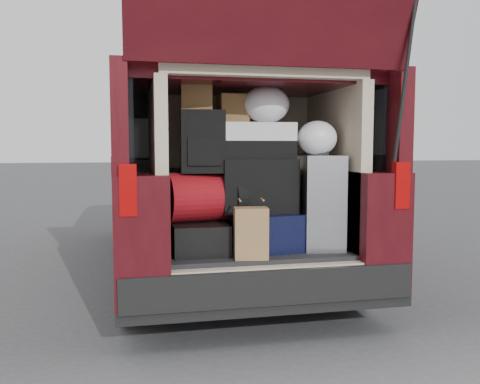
# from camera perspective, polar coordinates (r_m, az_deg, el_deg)

# --- Properties ---
(ground) EXTENTS (80.00, 80.00, 0.00)m
(ground) POSITION_cam_1_polar(r_m,az_deg,el_deg) (3.64, 2.09, -15.31)
(ground) COLOR #3B3C3E
(ground) RESTS_ON ground
(minivan) EXTENTS (1.90, 5.35, 2.77)m
(minivan) POSITION_cam_1_polar(r_m,az_deg,el_deg) (5.24, -2.87, 1.17)
(minivan) COLOR black
(minivan) RESTS_ON ground
(load_floor) EXTENTS (1.24, 1.05, 0.55)m
(load_floor) POSITION_cam_1_polar(r_m,az_deg,el_deg) (3.81, 1.07, -10.02)
(load_floor) COLOR black
(load_floor) RESTS_ON ground
(black_hardshell) EXTENTS (0.37, 0.51, 0.20)m
(black_hardshell) POSITION_cam_1_polar(r_m,az_deg,el_deg) (3.51, -4.69, -5.03)
(black_hardshell) COLOR black
(black_hardshell) RESTS_ON load_floor
(navy_hardshell) EXTENTS (0.57, 0.66, 0.26)m
(navy_hardshell) POSITION_cam_1_polar(r_m,az_deg,el_deg) (3.64, 2.63, -4.20)
(navy_hardshell) COLOR black
(navy_hardshell) RESTS_ON load_floor
(silver_roller) EXTENTS (0.34, 0.48, 0.66)m
(silver_roller) POSITION_cam_1_polar(r_m,az_deg,el_deg) (3.66, 9.00, -1.07)
(silver_roller) COLOR silver
(silver_roller) RESTS_ON load_floor
(kraft_bag) EXTENTS (0.23, 0.16, 0.33)m
(kraft_bag) POSITION_cam_1_polar(r_m,az_deg,el_deg) (3.26, 1.24, -4.65)
(kraft_bag) COLOR #A8744C
(kraft_bag) RESTS_ON load_floor
(red_duffel) EXTENTS (0.57, 0.43, 0.34)m
(red_duffel) POSITION_cam_1_polar(r_m,az_deg,el_deg) (3.52, -4.10, -0.56)
(red_duffel) COLOR maroon
(red_duffel) RESTS_ON black_hardshell
(black_soft_case) EXTENTS (0.53, 0.34, 0.37)m
(black_soft_case) POSITION_cam_1_polar(r_m,az_deg,el_deg) (3.58, 2.07, 0.75)
(black_soft_case) COLOR black
(black_soft_case) RESTS_ON navy_hardshell
(backpack) EXTENTS (0.31, 0.19, 0.42)m
(backpack) POSITION_cam_1_polar(r_m,az_deg,el_deg) (3.47, -4.23, 5.64)
(backpack) COLOR black
(backpack) RESTS_ON red_duffel
(twotone_duffel) EXTENTS (0.57, 0.31, 0.25)m
(twotone_duffel) POSITION_cam_1_polar(r_m,az_deg,el_deg) (3.59, 1.49, 5.76)
(twotone_duffel) COLOR white
(twotone_duffel) RESTS_ON black_soft_case
(grocery_sack_lower) EXTENTS (0.23, 0.20, 0.19)m
(grocery_sack_lower) POSITION_cam_1_polar(r_m,az_deg,el_deg) (3.53, -4.81, 10.60)
(grocery_sack_lower) COLOR brown
(grocery_sack_lower) RESTS_ON backpack
(grocery_sack_upper) EXTENTS (0.21, 0.18, 0.20)m
(grocery_sack_upper) POSITION_cam_1_polar(r_m,az_deg,el_deg) (3.65, -0.82, 9.31)
(grocery_sack_upper) COLOR brown
(grocery_sack_upper) RESTS_ON twotone_duffel
(plastic_bag_center) EXTENTS (0.34, 0.31, 0.26)m
(plastic_bag_center) POSITION_cam_1_polar(r_m,az_deg,el_deg) (3.65, 2.96, 9.79)
(plastic_bag_center) COLOR white
(plastic_bag_center) RESTS_ON twotone_duffel
(plastic_bag_right) EXTENTS (0.32, 0.30, 0.24)m
(plastic_bag_right) POSITION_cam_1_polar(r_m,az_deg,el_deg) (3.59, 8.67, 6.01)
(plastic_bag_right) COLOR white
(plastic_bag_right) RESTS_ON silver_roller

